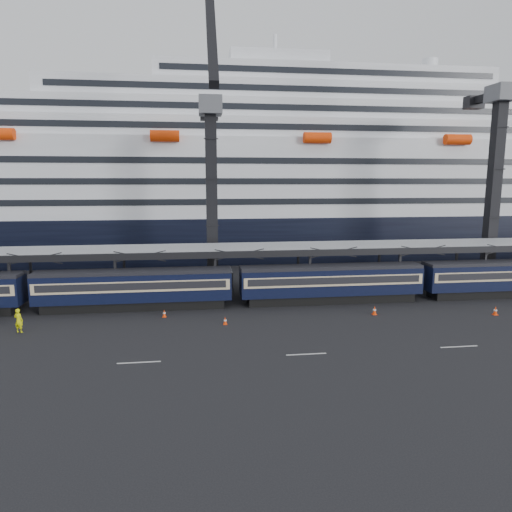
% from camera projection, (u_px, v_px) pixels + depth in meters
% --- Properties ---
extents(ground, '(260.00, 260.00, 0.00)m').
position_uv_depth(ground, '(454.00, 329.00, 39.13)').
color(ground, black).
rests_on(ground, ground).
extents(train, '(133.05, 3.00, 4.05)m').
position_uv_depth(train, '(362.00, 281.00, 47.96)').
color(train, black).
rests_on(train, ground).
extents(canopy, '(130.00, 6.25, 5.53)m').
position_uv_depth(canopy, '(390.00, 246.00, 51.97)').
color(canopy, '#909398').
rests_on(canopy, ground).
extents(cruise_ship, '(214.09, 28.84, 34.00)m').
position_uv_depth(cruise_ship, '(312.00, 182.00, 81.97)').
color(cruise_ship, black).
rests_on(cruise_ship, ground).
extents(crane_dark_near, '(4.50, 17.75, 35.08)m').
position_uv_depth(crane_dark_near, '(212.00, 186.00, 52.84)').
color(crane_dark_near, '#4B4D53').
rests_on(crane_dark_near, ground).
extents(crane_dark_mid, '(4.50, 18.24, 39.64)m').
position_uv_depth(crane_dark_mid, '(497.00, 174.00, 56.05)').
color(crane_dark_mid, '#4B4D53').
rests_on(crane_dark_mid, ground).
extents(worker, '(0.86, 0.70, 2.06)m').
position_uv_depth(worker, '(19.00, 321.00, 38.11)').
color(worker, '#E4E90C').
rests_on(worker, ground).
extents(traffic_cone_b, '(0.36, 0.36, 0.72)m').
position_uv_depth(traffic_cone_b, '(225.00, 321.00, 40.34)').
color(traffic_cone_b, '#FF3C08').
rests_on(traffic_cone_b, ground).
extents(traffic_cone_c, '(0.37, 0.37, 0.73)m').
position_uv_depth(traffic_cone_c, '(164.00, 313.00, 42.52)').
color(traffic_cone_c, '#FF3C08').
rests_on(traffic_cone_c, ground).
extents(traffic_cone_d, '(0.43, 0.43, 0.86)m').
position_uv_depth(traffic_cone_d, '(375.00, 310.00, 43.33)').
color(traffic_cone_d, '#FF3C08').
rests_on(traffic_cone_d, ground).
extents(traffic_cone_e, '(0.42, 0.42, 0.85)m').
position_uv_depth(traffic_cone_e, '(495.00, 311.00, 43.22)').
color(traffic_cone_e, '#FF3C08').
rests_on(traffic_cone_e, ground).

